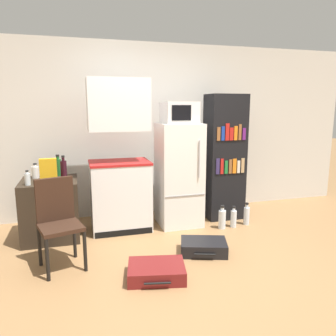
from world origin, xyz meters
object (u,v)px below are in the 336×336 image
Objects in this scene: water_bottle_front at (247,215)px; kitchen_hutch at (120,163)px; bottle_ketchup_red at (54,176)px; side_table at (51,209)px; cereal_box at (48,171)px; bottle_wine_dark at (64,170)px; bottle_green_tall at (58,167)px; refrigerator at (179,175)px; chair at (58,216)px; bottle_milk_white at (35,172)px; suitcase_small_flat at (204,247)px; bottle_clear_short at (28,179)px; suitcase_large_flat at (156,271)px; water_bottle_back at (222,219)px; water_bottle_middle at (234,218)px; microwave at (179,112)px; bookshelf at (224,157)px.

kitchen_hutch is at bearing 169.29° from water_bottle_front.
side_table is at bearing 146.19° from bottle_ketchup_red.
bottle_wine_dark is at bearing 45.90° from cereal_box.
bottle_green_tall is at bearing 166.28° from kitchen_hutch.
refrigerator is 1.80m from chair.
cereal_box reaches higher than bottle_milk_white.
water_bottle_front reaches higher than suitcase_small_flat.
refrigerator reaches higher than bottle_clear_short.
bottle_wine_dark is 2.55m from water_bottle_front.
refrigerator is 5.09× the size of bottle_green_tall.
suitcase_large_flat is (1.25, -1.14, -0.75)m from bottle_clear_short.
side_table is 5.16× the size of bottle_ketchup_red.
water_bottle_back reaches higher than water_bottle_front.
water_bottle_front is 0.22m from water_bottle_middle.
refrigerator is (1.70, 0.05, 0.34)m from side_table.
water_bottle_front is (0.91, -0.31, -0.58)m from refrigerator.
microwave is 2.15m from suitcase_large_flat.
bottle_wine_dark is 2.34m from water_bottle_middle.
bottle_green_tall is 2.01m from suitcase_large_flat.
bottle_green_tall is at bearing 79.06° from cereal_box.
water_bottle_back is at bearing -15.88° from kitchen_hutch.
suitcase_small_flat reaches higher than suitcase_large_flat.
water_bottle_back is at bearing -2.93° from cereal_box.
water_bottle_back is (1.18, 1.03, 0.07)m from suitcase_large_flat.
bottle_green_tall reaches higher than suitcase_large_flat.
bottle_milk_white is (-1.87, 0.13, 0.12)m from refrigerator.
microwave is at bearing 1.51° from side_table.
bookshelf reaches higher than microwave.
suitcase_large_flat is (1.03, -1.34, -0.31)m from side_table.
refrigerator is at bearing -3.86° from bottle_milk_white.
cereal_box is (-0.09, -0.45, 0.03)m from bottle_green_tall.
water_bottle_middle is at bearing -2.40° from cereal_box.
refrigerator reaches higher than bottle_green_tall.
refrigerator is 1.62m from bottle_green_tall.
bottle_milk_white is 2.90m from water_bottle_front.
water_bottle_front is 0.98× the size of water_bottle_back.
cereal_box is (0.02, -0.20, 0.52)m from side_table.
bottle_ketchup_red is (-1.64, -0.09, 0.10)m from refrigerator.
microwave is at bearing 2.94° from bottle_wine_dark.
bottle_green_tall is at bearing 160.85° from suitcase_small_flat.
bottle_milk_white reaches higher than chair.
bookshelf is 5.58× the size of water_bottle_back.
side_table is 2.35× the size of water_bottle_front.
bookshelf is at bearing 113.89° from water_bottle_front.
side_table is at bearing 83.06° from chair.
side_table is 0.83m from chair.
refrigerator reaches higher than side_table.
bottle_ketchup_red reaches higher than water_bottle_middle.
refrigerator is 2.30× the size of suitcase_large_flat.
water_bottle_middle is (-0.04, -0.44, -0.78)m from bookshelf.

